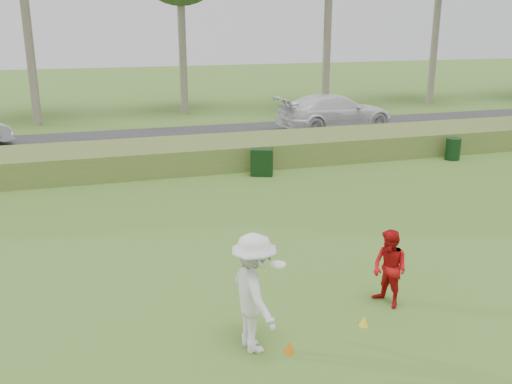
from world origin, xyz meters
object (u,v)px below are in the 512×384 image
object	(u,v)px
utility_cabinet	(262,162)
player_white	(254,293)
trash_bin	(453,149)
car_right	(335,112)
player_red	(390,269)
cone_yellow	(364,321)
cone_orange	(289,347)

from	to	relation	value
utility_cabinet	player_white	bearing A→B (deg)	-86.39
player_white	utility_cabinet	bearing A→B (deg)	-24.57
trash_bin	car_right	distance (m)	7.26
player_red	utility_cabinet	distance (m)	9.78
cone_yellow	player_red	bearing A→B (deg)	35.76
player_white	car_right	world-z (taller)	player_white
player_red	car_right	bearing A→B (deg)	140.99
player_white	player_red	distance (m)	2.97
cone_yellow	car_right	world-z (taller)	car_right
utility_cabinet	cone_orange	bearing A→B (deg)	-83.42
utility_cabinet	trash_bin	bearing A→B (deg)	22.36
cone_orange	cone_yellow	size ratio (longest dim) A/B	1.07
car_right	utility_cabinet	bearing A→B (deg)	133.22
player_red	car_right	distance (m)	18.09
player_white	trash_bin	world-z (taller)	player_white
player_white	utility_cabinet	size ratio (longest dim) A/B	2.12
cone_orange	utility_cabinet	bearing A→B (deg)	74.52
trash_bin	car_right	size ratio (longest dim) A/B	0.14
cone_orange	cone_yellow	distance (m)	1.62
cone_yellow	trash_bin	xyz separation A→B (m)	(9.24, 10.38, 0.33)
cone_orange	cone_yellow	xyz separation A→B (m)	(1.57, 0.41, -0.01)
cone_orange	utility_cabinet	distance (m)	11.16
player_white	car_right	xyz separation A→B (m)	(9.53, 17.50, -0.10)
cone_orange	car_right	world-z (taller)	car_right
player_white	cone_yellow	xyz separation A→B (m)	(2.08, 0.10, -0.92)
player_white	cone_orange	size ratio (longest dim) A/B	10.10
player_red	cone_yellow	world-z (taller)	player_red
player_red	cone_yellow	bearing A→B (deg)	-71.67
player_red	utility_cabinet	world-z (taller)	player_red
trash_bin	car_right	world-z (taller)	car_right
player_white	trash_bin	size ratio (longest dim) A/B	2.37
cone_orange	utility_cabinet	world-z (taller)	utility_cabinet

